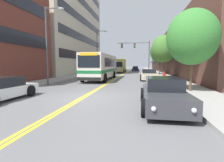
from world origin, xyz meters
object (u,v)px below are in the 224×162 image
Objects in this scene: car_champagne_parked_right_mid at (149,75)px; street_tree_right_far at (160,52)px; city_bus at (101,66)px; traffic_signal_mast at (138,50)px; street_lamp_left_near at (49,39)px; fire_hydrant at (164,77)px; street_tree_right_mid at (164,49)px; car_silver_parked_left_mid at (106,70)px; car_white_parked_left_near at (0,89)px; car_navy_moving_lead at (135,69)px; street_lamp_left_far at (98,49)px; box_truck at (120,66)px; car_dark_grey_parked_right_foreground at (163,94)px; street_tree_right_near at (192,37)px.

car_champagne_parked_right_mid is 0.77× the size of street_tree_right_far.
traffic_signal_mast is at bearing 74.51° from city_bus.
street_lamp_left_near is 12.32m from fire_hydrant.
street_tree_right_mid is at bearing -92.55° from street_tree_right_far.
car_silver_parked_left_mid is 4.45× the size of fire_hydrant.
car_silver_parked_left_mid is 17.68m from street_tree_right_mid.
car_white_parked_left_near is 1.02× the size of car_champagne_parked_right_mid.
car_silver_parked_left_mid is at bearing 118.26° from car_champagne_parked_right_mid.
city_bus is 2.37× the size of car_champagne_parked_right_mid.
traffic_signal_mast is at bearing 76.72° from car_white_parked_left_near.
city_bus reaches higher than car_navy_moving_lead.
street_tree_right_far is at bearing 52.65° from city_bus.
street_lamp_left_far is at bearing -111.67° from car_navy_moving_lead.
street_tree_right_far is at bearing 86.07° from fire_hydrant.
traffic_signal_mast is at bearing 95.41° from car_champagne_parked_right_mid.
street_tree_right_mid is at bearing -40.43° from street_lamp_left_far.
street_tree_right_mid reaches higher than box_truck.
car_dark_grey_parked_right_foreground is (8.68, -30.40, 0.01)m from car_silver_parked_left_mid.
street_tree_right_near reaches higher than car_navy_moving_lead.
street_lamp_left_far is (-0.73, -3.70, 4.50)m from car_silver_parked_left_mid.
car_champagne_parked_right_mid is at bearing -127.76° from street_tree_right_mid.
fire_hydrant is at bearing -54.21° from street_lamp_left_far.
street_tree_right_near is at bearing 20.87° from car_white_parked_left_near.
fire_hydrant is (10.99, 4.19, -3.66)m from street_lamp_left_near.
street_tree_right_far reaches higher than car_champagne_parked_right_mid.
car_silver_parked_left_mid is at bearing 99.20° from city_bus.
car_white_parked_left_near is 0.87× the size of street_tree_right_near.
box_truck is 6.34m from traffic_signal_mast.
car_silver_parked_left_mid is at bearing -130.46° from box_truck.
car_champagne_parked_right_mid is at bearing 89.79° from car_dark_grey_parked_right_foreground.
street_tree_right_mid is 6.21× the size of fire_hydrant.
city_bus is at bearing -75.00° from street_lamp_left_far.
street_tree_right_far is at bearing -52.14° from traffic_signal_mast.
street_lamp_left_near is at bearing -159.15° from fire_hydrant.
car_silver_parked_left_mid is at bearing 90.09° from car_white_parked_left_near.
street_lamp_left_far is at bearing 173.61° from street_tree_right_far.
car_silver_parked_left_mid is at bearing 105.94° from car_dark_grey_parked_right_foreground.
street_lamp_left_far is at bearing 127.03° from car_champagne_parked_right_mid.
car_dark_grey_parked_right_foreground is 25.74m from street_tree_right_far.
street_tree_right_far reaches higher than street_tree_right_mid.
car_dark_grey_parked_right_foreground is 0.70× the size of traffic_signal_mast.
car_dark_grey_parked_right_foreground is at bearing -97.25° from street_tree_right_mid.
city_bus is 2.25× the size of car_dark_grey_parked_right_foreground.
box_truck reaches higher than fire_hydrant.
car_dark_grey_parked_right_foreground reaches higher than car_white_parked_left_near.
street_lamp_left_far is 1.44× the size of street_tree_right_far.
car_silver_parked_left_mid is 23.42m from street_lamp_left_near.
car_dark_grey_parked_right_foreground is at bearing -90.21° from car_champagne_parked_right_mid.
car_champagne_parked_right_mid reaches higher than car_dark_grey_parked_right_foreground.
car_navy_moving_lead is (6.23, 44.03, 0.07)m from car_white_parked_left_near.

